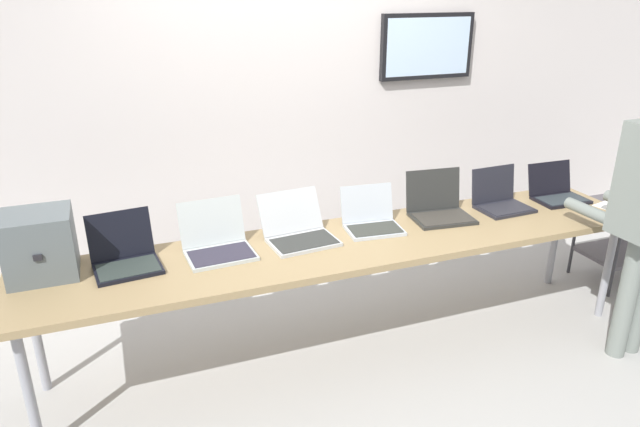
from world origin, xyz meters
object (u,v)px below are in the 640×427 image
object	(u,v)px
laptop_station_4	(439,207)
laptop_station_3	(371,219)
workbench	(352,247)
laptop_station_6	(557,191)
laptop_station_1	(217,242)
laptop_station_2	(298,230)
storage_cart	(624,229)
equipment_box	(40,245)
laptop_station_0	(125,255)
laptop_station_5	(500,199)

from	to	relation	value
laptop_station_4	laptop_station_3	bearing A→B (deg)	-177.93
workbench	laptop_station_6	size ratio (longest dim) A/B	10.59
laptop_station_1	laptop_station_3	bearing A→B (deg)	0.53
laptop_station_1	laptop_station_2	world-z (taller)	laptop_station_1
laptop_station_2	laptop_station_4	distance (m)	0.95
storage_cart	laptop_station_1	bearing A→B (deg)	-179.94
equipment_box	laptop_station_4	bearing A→B (deg)	-0.62
laptop_station_0	laptop_station_1	distance (m)	0.49
laptop_station_3	laptop_station_5	size ratio (longest dim) A/B	1.02
laptop_station_5	equipment_box	bearing A→B (deg)	179.26
workbench	laptop_station_3	world-z (taller)	laptop_station_3
laptop_station_0	storage_cart	world-z (taller)	laptop_station_0
workbench	laptop_station_0	xyz separation A→B (m)	(-1.25, 0.13, 0.10)
laptop_station_1	laptop_station_5	world-z (taller)	laptop_station_1
laptop_station_1	workbench	bearing A→B (deg)	-8.88
laptop_station_5	storage_cart	size ratio (longest dim) A/B	0.56
laptop_station_0	laptop_station_5	bearing A→B (deg)	0.21
laptop_station_2	laptop_station_5	distance (m)	1.41
workbench	laptop_station_3	bearing A→B (deg)	35.55
workbench	laptop_station_6	world-z (taller)	laptop_station_6
laptop_station_2	laptop_station_5	world-z (taller)	laptop_station_5
laptop_station_0	storage_cart	distance (m)	3.55
laptop_station_6	workbench	bearing A→B (deg)	-175.05
laptop_station_1	laptop_station_6	xyz separation A→B (m)	(2.36, 0.02, -0.01)
workbench	laptop_station_0	size ratio (longest dim) A/B	10.28
laptop_station_1	laptop_station_5	distance (m)	1.89
workbench	storage_cart	bearing A→B (deg)	3.08
laptop_station_4	laptop_station_5	distance (m)	0.46
laptop_station_4	storage_cart	world-z (taller)	laptop_station_4
storage_cart	workbench	bearing A→B (deg)	-176.92
laptop_station_1	laptop_station_5	size ratio (longest dim) A/B	1.09
equipment_box	storage_cart	world-z (taller)	equipment_box
workbench	equipment_box	bearing A→B (deg)	174.07
laptop_station_2	laptop_station_6	distance (m)	1.88
equipment_box	storage_cart	xyz separation A→B (m)	(3.93, -0.05, -0.49)
laptop_station_6	laptop_station_3	bearing A→B (deg)	-179.60
laptop_station_4	laptop_station_5	xyz separation A→B (m)	(0.46, -0.01, -0.00)
laptop_station_5	laptop_station_4	bearing A→B (deg)	178.71
laptop_station_0	laptop_station_3	distance (m)	1.43
equipment_box	laptop_station_3	world-z (taller)	equipment_box
laptop_station_2	laptop_station_5	bearing A→B (deg)	0.27
laptop_station_1	laptop_station_3	distance (m)	0.94
storage_cart	laptop_station_5	bearing A→B (deg)	179.39
equipment_box	laptop_station_6	xyz separation A→B (m)	(3.24, -0.03, -0.11)
laptop_station_0	laptop_station_4	distance (m)	1.91
laptop_station_0	laptop_station_2	xyz separation A→B (m)	(0.96, 0.00, -0.00)
laptop_station_6	storage_cart	distance (m)	0.79
laptop_station_2	laptop_station_3	world-z (taller)	laptop_station_2
laptop_station_1	laptop_station_3	xyz separation A→B (m)	(0.94, 0.01, -0.01)
laptop_station_3	laptop_station_5	bearing A→B (deg)	0.42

